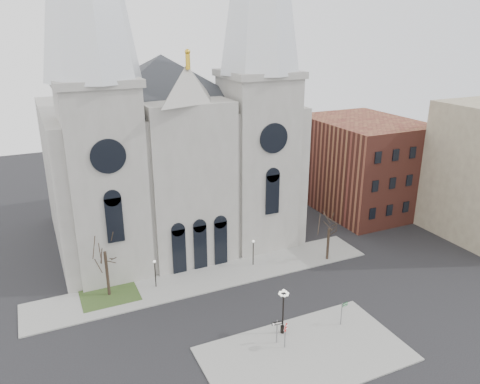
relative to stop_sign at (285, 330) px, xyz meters
name	(u,v)px	position (x,y,z in m)	size (l,w,h in m)	color
ground	(250,332)	(-1.74, 3.52, -1.98)	(160.00, 160.00, 0.00)	black
sidewalk_near	(305,354)	(1.26, -1.48, -1.91)	(18.00, 10.00, 0.14)	gray
sidewalk_far	(208,277)	(-1.74, 14.52, -1.91)	(40.00, 6.00, 0.14)	gray
grass_patch	(109,295)	(-12.74, 15.52, -1.89)	(6.00, 5.00, 0.18)	#30471E
cathedral	(170,102)	(-1.74, 26.38, 16.50)	(33.00, 26.66, 54.00)	gray
bg_building_brick	(362,165)	(28.26, 25.52, 5.02)	(14.00, 18.00, 14.00)	brown
tree_left	(104,249)	(-12.74, 15.52, 3.61)	(3.20, 3.20, 7.50)	black
tree_right	(329,227)	(13.26, 12.52, 2.49)	(3.20, 3.20, 6.00)	black
ped_lamp_left	(155,269)	(-7.74, 15.02, 0.35)	(0.32, 0.32, 3.26)	black
ped_lamp_right	(253,248)	(4.26, 15.02, 0.35)	(0.32, 0.32, 3.26)	black
stop_sign	(285,330)	(0.00, 0.00, 0.00)	(0.89, 0.34, 2.59)	slate
globe_lamp	(283,306)	(0.87, 1.95, 1.10)	(1.28, 1.28, 4.69)	black
one_way_sign	(277,328)	(-0.34, 0.88, -0.24)	(1.05, 0.15, 2.40)	slate
street_name_sign	(342,312)	(6.71, 0.70, -0.44)	(0.76, 0.18, 2.38)	slate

